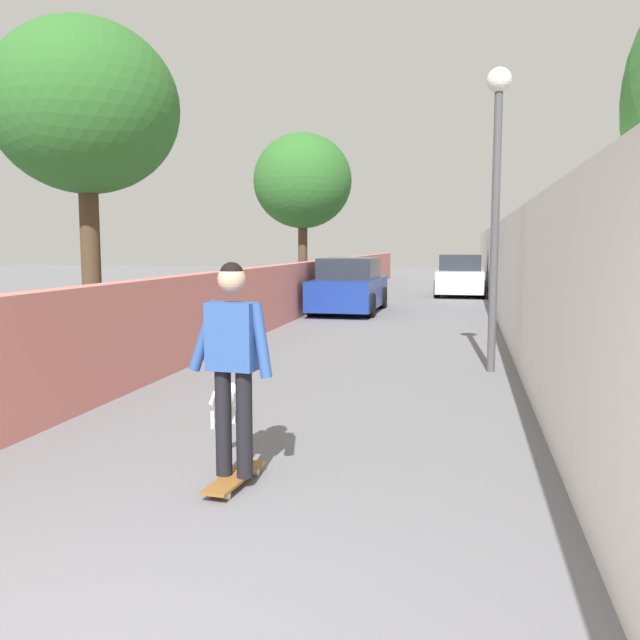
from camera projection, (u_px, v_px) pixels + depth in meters
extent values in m
plane|color=slate|center=(393.00, 323.00, 16.31)|extent=(80.00, 80.00, 0.00)
cube|color=#CC726B|center=(265.00, 298.00, 14.85)|extent=(48.00, 0.30, 1.43)
cube|color=white|center=(513.00, 277.00, 13.66)|extent=(48.00, 0.30, 2.50)
cylinder|color=#473523|center=(91.00, 265.00, 10.72)|extent=(0.31, 0.31, 3.18)
ellipsoid|color=#2D6628|center=(85.00, 107.00, 10.44)|extent=(2.95, 2.95, 2.70)
cylinder|color=#473523|center=(303.00, 257.00, 21.74)|extent=(0.31, 0.31, 3.01)
ellipsoid|color=#2D6628|center=(303.00, 181.00, 21.46)|extent=(3.18, 3.18, 3.05)
cylinder|color=#4C4C51|center=(495.00, 234.00, 9.81)|extent=(0.12, 0.12, 4.13)
sphere|color=silver|center=(499.00, 80.00, 9.56)|extent=(0.36, 0.36, 0.36)
cube|color=brown|center=(235.00, 477.00, 5.28)|extent=(0.82, 0.27, 0.02)
cylinder|color=beige|center=(241.00, 470.00, 5.57)|extent=(0.06, 0.04, 0.06)
cylinder|color=beige|center=(257.00, 472.00, 5.53)|extent=(0.06, 0.04, 0.06)
cylinder|color=beige|center=(211.00, 494.00, 5.04)|extent=(0.06, 0.04, 0.06)
cylinder|color=beige|center=(227.00, 496.00, 5.00)|extent=(0.06, 0.04, 0.06)
cylinder|color=black|center=(223.00, 422.00, 5.26)|extent=(0.14, 0.14, 0.86)
cylinder|color=black|center=(244.00, 424.00, 5.20)|extent=(0.14, 0.14, 0.86)
cube|color=#2D5199|center=(233.00, 336.00, 5.15)|extent=(0.25, 0.40, 0.53)
cylinder|color=#2D5199|center=(205.00, 336.00, 5.22)|extent=(0.12, 0.29, 0.58)
cylinder|color=#2D5199|center=(261.00, 340.00, 5.08)|extent=(0.11, 0.18, 0.59)
sphere|color=tan|center=(232.00, 279.00, 5.10)|extent=(0.22, 0.22, 0.22)
sphere|color=black|center=(232.00, 274.00, 5.10)|extent=(0.19, 0.19, 0.19)
ellipsoid|color=white|center=(223.00, 401.00, 7.02)|extent=(0.41, 0.26, 0.22)
sphere|color=white|center=(233.00, 389.00, 7.25)|extent=(0.15, 0.15, 0.15)
cone|color=black|center=(230.00, 382.00, 7.25)|extent=(0.05, 0.05, 0.06)
cone|color=black|center=(236.00, 383.00, 7.23)|extent=(0.05, 0.05, 0.06)
cylinder|color=white|center=(223.00, 414.00, 7.17)|extent=(0.04, 0.04, 0.18)
cylinder|color=white|center=(233.00, 415.00, 7.14)|extent=(0.04, 0.04, 0.18)
cylinder|color=white|center=(213.00, 420.00, 6.94)|extent=(0.04, 0.04, 0.18)
cylinder|color=white|center=(223.00, 421.00, 6.90)|extent=(0.04, 0.04, 0.18)
cylinder|color=white|center=(212.00, 399.00, 6.78)|extent=(0.14, 0.04, 0.13)
cylinder|color=black|center=(227.00, 375.00, 6.08)|extent=(1.66, 0.73, 0.66)
cube|color=navy|center=(349.00, 292.00, 18.86)|extent=(4.15, 1.70, 0.80)
cube|color=#262B33|center=(349.00, 268.00, 18.78)|extent=(2.16, 1.50, 0.60)
cylinder|color=black|center=(331.00, 297.00, 20.30)|extent=(0.64, 0.22, 0.64)
cylinder|color=black|center=(382.00, 298.00, 19.97)|extent=(0.64, 0.22, 0.64)
cylinder|color=black|center=(312.00, 304.00, 17.80)|extent=(0.64, 0.22, 0.64)
cylinder|color=black|center=(370.00, 305.00, 17.47)|extent=(0.64, 0.22, 0.64)
cube|color=silver|center=(460.00, 281.00, 25.04)|extent=(3.96, 1.70, 0.80)
cube|color=#262B33|center=(460.00, 263.00, 24.96)|extent=(2.06, 1.50, 0.60)
cylinder|color=black|center=(440.00, 285.00, 26.43)|extent=(0.64, 0.22, 0.64)
cylinder|color=black|center=(480.00, 285.00, 26.09)|extent=(0.64, 0.22, 0.64)
cylinder|color=black|center=(437.00, 289.00, 24.04)|extent=(0.64, 0.22, 0.64)
cylinder|color=black|center=(482.00, 289.00, 23.71)|extent=(0.64, 0.22, 0.64)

